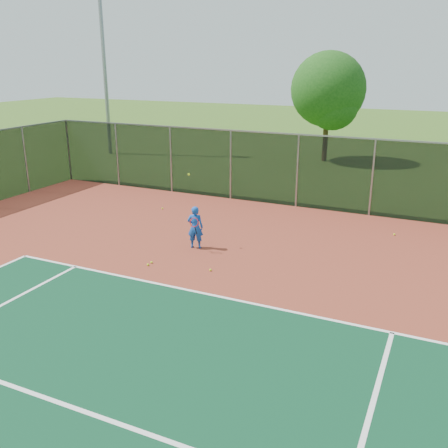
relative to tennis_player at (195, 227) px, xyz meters
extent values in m
plane|color=#335919|center=(4.52, -5.92, -0.73)|extent=(120.00, 120.00, 0.00)
cube|color=maroon|center=(4.52, -3.92, -0.72)|extent=(30.00, 20.00, 0.02)
cube|color=white|center=(6.52, -2.92, -0.69)|extent=(22.00, 0.10, 0.00)
cube|color=black|center=(4.52, 6.08, 0.79)|extent=(30.00, 0.04, 3.00)
cube|color=gray|center=(4.52, 6.08, 2.29)|extent=(30.00, 0.06, 0.06)
imported|color=#124AAF|center=(0.00, 0.00, -0.01)|extent=(0.58, 0.47, 1.40)
cylinder|color=black|center=(0.15, -0.25, -0.02)|extent=(0.03, 0.15, 0.27)
torus|color=#A51414|center=(0.15, -0.35, 0.28)|extent=(0.30, 0.13, 0.29)
sphere|color=#CAEE1B|center=(-0.25, 0.10, 1.69)|extent=(0.07, 0.07, 0.07)
sphere|color=#CAEE1B|center=(-0.58, -1.74, -0.67)|extent=(0.07, 0.07, 0.07)
sphere|color=#CAEE1B|center=(-0.57, -1.94, -0.67)|extent=(0.07, 0.07, 0.07)
sphere|color=#CAEE1B|center=(1.29, -1.51, -0.67)|extent=(0.07, 0.07, 0.07)
sphere|color=#CAEE1B|center=(-3.32, 3.35, -0.67)|extent=(0.07, 0.07, 0.07)
sphere|color=#CAEE1B|center=(5.74, 3.99, -0.67)|extent=(0.07, 0.07, 0.07)
cylinder|color=gray|center=(-13.39, 13.22, 5.38)|extent=(0.24, 0.24, 12.20)
cylinder|color=#372614|center=(0.09, 16.58, 0.51)|extent=(0.30, 0.30, 2.47)
sphere|color=#174512|center=(0.09, 16.58, 3.52)|extent=(4.39, 4.39, 4.39)
sphere|color=#174512|center=(0.49, 16.28, 2.70)|extent=(3.02, 3.02, 3.02)
camera|label=1|loc=(7.24, -13.43, 5.08)|focal=40.00mm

